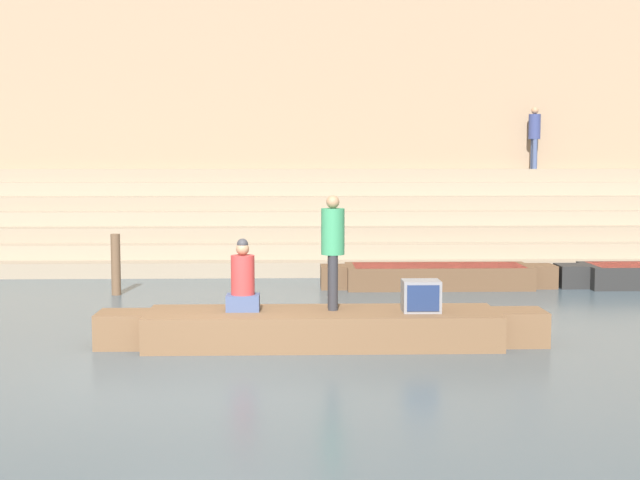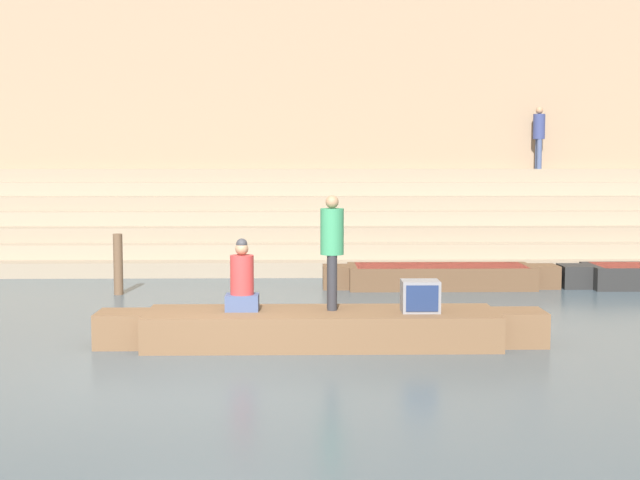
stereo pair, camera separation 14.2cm
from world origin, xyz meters
name	(u,v)px [view 1 (the left image)]	position (x,y,z in m)	size (l,w,h in m)	color
ground_plane	(212,375)	(0.00, 0.00, 0.00)	(120.00, 120.00, 0.00)	#3D4C56
ghat_steps	(254,230)	(0.00, 11.67, 0.84)	(36.00, 4.47, 2.36)	gray
back_wall	(257,120)	(0.00, 13.86, 3.68)	(34.20, 1.28, 7.41)	#937A60
rowboat_main	(322,327)	(1.41, 1.70, 0.26)	(6.35, 1.38, 0.49)	brown
person_standing	(333,244)	(1.57, 1.84, 1.43)	(0.33, 0.33, 1.63)	#28282D
person_rowing	(243,282)	(0.29, 1.77, 0.90)	(0.47, 0.37, 1.03)	#3D4C75
tv_set	(421,296)	(2.80, 1.60, 0.72)	(0.53, 0.43, 0.45)	slate
moored_boat_shore	(438,276)	(3.96, 7.28, 0.25)	(4.81, 1.21, 0.46)	brown
mooring_post	(116,265)	(-2.44, 6.48, 0.59)	(0.18, 0.18, 1.19)	brown
person_on_steps	(534,133)	(7.43, 12.95, 3.31)	(0.31, 0.31, 1.64)	#3D4C75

